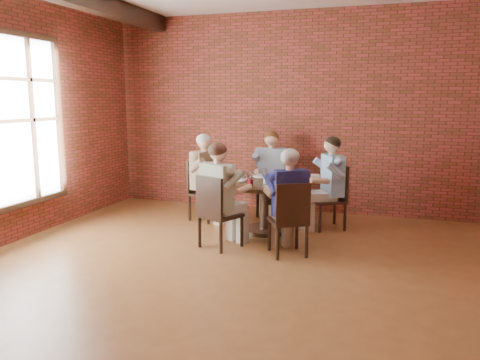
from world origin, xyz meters
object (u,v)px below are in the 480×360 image
(diner_d, at_px, (220,196))
(diner_e, at_px, (288,202))
(chair_a, at_px, (334,194))
(chair_c, at_px, (202,188))
(diner_b, at_px, (271,174))
(chair_b, at_px, (271,183))
(chair_d, at_px, (216,210))
(smartphone, at_px, (283,188))
(chair_e, at_px, (290,217))
(dining_table, at_px, (266,197))
(diner_a, at_px, (328,183))
(diner_c, at_px, (207,178))

(diner_d, bearing_deg, diner_e, -157.38)
(chair_a, xyz_separation_m, chair_c, (-2.09, -0.11, -0.00))
(diner_b, bearing_deg, diner_d, -106.56)
(chair_a, bearing_deg, chair_b, -147.19)
(chair_b, height_order, chair_d, chair_b)
(diner_b, distance_m, smartphone, 1.53)
(smartphone, bearing_deg, chair_e, -61.58)
(dining_table, relative_size, chair_c, 1.32)
(chair_b, distance_m, diner_e, 2.13)
(smartphone, bearing_deg, diner_a, 68.11)
(diner_d, bearing_deg, dining_table, -90.00)
(dining_table, height_order, diner_a, diner_a)
(chair_d, bearing_deg, diner_d, -90.00)
(diner_a, relative_size, chair_d, 1.44)
(smartphone, bearing_deg, diner_b, 117.48)
(diner_a, distance_m, diner_e, 1.40)
(diner_a, bearing_deg, diner_b, -147.35)
(chair_c, relative_size, diner_c, 0.70)
(chair_b, distance_m, smartphone, 1.64)
(chair_c, xyz_separation_m, diner_c, (0.09, -0.03, 0.17))
(chair_b, relative_size, diner_c, 0.70)
(chair_c, height_order, chair_d, same)
(smartphone, bearing_deg, chair_d, -137.87)
(chair_e, distance_m, diner_e, 0.18)
(chair_a, relative_size, diner_e, 0.72)
(dining_table, height_order, diner_c, diner_c)
(chair_d, height_order, diner_d, diner_d)
(diner_e, bearing_deg, chair_c, -67.50)
(diner_e, distance_m, smartphone, 0.51)
(chair_b, distance_m, chair_e, 2.21)
(chair_a, relative_size, diner_b, 0.69)
(diner_c, distance_m, diner_e, 2.04)
(diner_a, xyz_separation_m, diner_d, (-1.23, -1.34, -0.00))
(chair_b, height_order, chair_c, chair_b)
(diner_c, height_order, diner_e, diner_c)
(chair_c, relative_size, diner_e, 0.72)
(chair_a, relative_size, chair_b, 0.99)
(diner_d, distance_m, diner_e, 0.91)
(chair_d, distance_m, chair_e, 0.99)
(chair_b, xyz_separation_m, chair_e, (0.76, -2.08, -0.01))
(chair_d, bearing_deg, chair_a, -108.27)
(chair_d, distance_m, diner_d, 0.20)
(diner_b, relative_size, diner_e, 1.05)
(diner_c, relative_size, chair_d, 1.43)
(dining_table, bearing_deg, diner_d, -114.26)
(diner_c, bearing_deg, dining_table, -90.00)
(chair_d, bearing_deg, smartphone, -120.90)
(chair_b, bearing_deg, diner_c, -150.40)
(chair_a, xyz_separation_m, diner_b, (-1.10, 0.50, 0.18))
(dining_table, bearing_deg, diner_a, 29.34)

